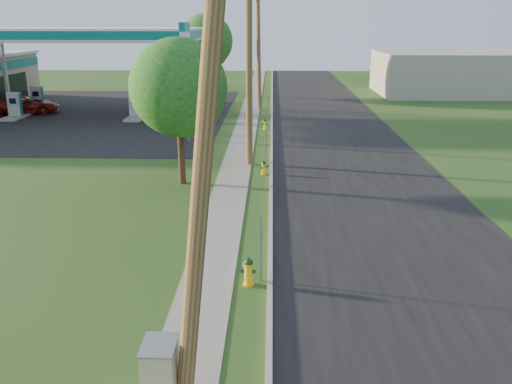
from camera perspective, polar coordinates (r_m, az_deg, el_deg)
ground_plane at (r=11.78m, az=-1.23°, el=-18.62°), size 140.00×140.00×0.00m
road at (r=21.07m, az=12.50°, el=-2.06°), size 8.00×120.00×0.02m
curb at (r=20.67m, az=1.55°, el=-1.83°), size 0.15×120.00×0.15m
sidewalk at (r=20.76m, az=-3.29°, el=-1.94°), size 1.50×120.00×0.03m
forecourt at (r=45.19m, az=-19.95°, el=7.76°), size 26.00×28.00×0.02m
utility_pole_near at (r=8.83m, az=-5.66°, el=3.37°), size 1.40×0.32×9.48m
utility_pole_mid at (r=26.58m, az=-0.73°, el=13.31°), size 1.40×0.32×9.80m
utility_pole_far at (r=44.55m, az=0.28°, el=14.88°), size 1.40×0.32×9.50m
sign_post_near at (r=14.93m, az=0.53°, el=-5.90°), size 0.05×0.04×2.00m
sign_post_mid at (r=26.17m, az=1.07°, el=4.48°), size 0.05×0.04×2.00m
sign_post_far at (r=38.15m, az=1.30°, el=8.66°), size 0.05×0.04×2.00m
gas_canopy at (r=43.96m, az=-18.26°, el=15.42°), size 18.18×9.18×6.40m
fuel_pump_nw at (r=44.27m, az=-24.01°, el=8.04°), size 1.20×3.20×1.90m
fuel_pump_ne at (r=41.21m, az=-12.53°, el=8.53°), size 1.20×3.20×1.90m
fuel_pump_sw at (r=47.87m, az=-22.00°, el=8.90°), size 1.20×3.20×1.90m
fuel_pump_se at (r=45.06m, az=-11.31°, el=9.36°), size 1.20×3.20×1.90m
price_pylon at (r=32.41m, az=-7.45°, el=14.80°), size 0.34×2.04×6.85m
distant_building at (r=57.43m, az=19.85°, el=11.68°), size 14.00×10.00×4.00m
tree_verge at (r=23.53m, az=-7.93°, el=10.43°), size 4.18×4.18×6.33m
tree_lot at (r=53.00m, az=-5.16°, el=15.36°), size 5.02×5.02×7.61m
hydrant_near at (r=14.96m, az=-0.80°, el=-8.36°), size 0.43×0.38×0.83m
hydrant_mid at (r=25.51m, az=0.82°, el=2.59°), size 0.35×0.32×0.68m
hydrant_far at (r=36.31m, az=0.96°, el=7.15°), size 0.37×0.33×0.71m
utility_cabinet at (r=10.66m, az=-10.00°, el=-18.63°), size 0.63×0.82×1.41m
car_red at (r=46.05m, az=-23.08°, el=8.44°), size 5.39×3.36×1.39m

